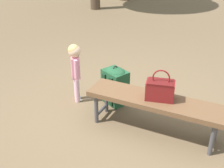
% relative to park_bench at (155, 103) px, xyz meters
% --- Properties ---
extents(ground_plane, '(40.00, 40.00, 0.00)m').
position_rel_park_bench_xyz_m(ground_plane, '(0.49, 0.02, -0.39)').
color(ground_plane, brown).
rests_on(ground_plane, ground).
extents(park_bench, '(1.65, 0.73, 0.45)m').
position_rel_park_bench_xyz_m(park_bench, '(0.00, 0.00, 0.00)').
color(park_bench, brown).
rests_on(park_bench, ground).
extents(handbag, '(0.37, 0.30, 0.37)m').
position_rel_park_bench_xyz_m(handbag, '(-0.04, -0.03, 0.18)').
color(handbag, maroon).
rests_on(handbag, park_bench).
extents(child_standing, '(0.19, 0.18, 0.84)m').
position_rel_park_bench_xyz_m(child_standing, '(1.23, 0.04, 0.17)').
color(child_standing, '#E5B2C6').
rests_on(child_standing, ground).
extents(backpack_large, '(0.38, 0.34, 0.56)m').
position_rel_park_bench_xyz_m(backpack_large, '(0.77, -0.25, -0.11)').
color(backpack_large, '#1E4C2D').
rests_on(backpack_large, ground).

